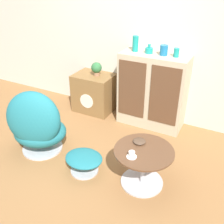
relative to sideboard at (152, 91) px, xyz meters
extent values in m
plane|color=olive|center=(-0.38, -1.47, -0.54)|extent=(12.00, 12.00, 0.00)
cube|color=beige|center=(-0.38, 0.25, 0.76)|extent=(6.40, 0.06, 2.60)
cube|color=tan|center=(0.00, 0.00, 0.00)|extent=(0.95, 0.42, 1.09)
cube|color=brown|center=(-0.24, -0.21, 0.05)|extent=(0.40, 0.01, 0.83)
cube|color=brown|center=(0.24, -0.21, 0.05)|extent=(0.40, 0.01, 0.83)
cube|color=brown|center=(-0.98, -0.02, -0.23)|extent=(0.62, 0.47, 0.62)
cylinder|color=beige|center=(-0.98, -0.26, -0.28)|extent=(0.23, 0.01, 0.23)
cylinder|color=#B7B7BC|center=(-1.04, -1.28, -0.53)|extent=(0.52, 0.52, 0.02)
cylinder|color=#B7B7BC|center=(-1.04, -1.28, -0.48)|extent=(0.06, 0.06, 0.08)
ellipsoid|color=#1E6B75|center=(-1.04, -1.28, -0.28)|extent=(0.82, 0.76, 0.32)
ellipsoid|color=#1E6B75|center=(-1.00, -1.40, -0.01)|extent=(0.77, 0.61, 0.72)
cylinder|color=#B7B7BC|center=(-0.31, -1.40, -0.53)|extent=(0.33, 0.33, 0.02)
cylinder|color=#B7B7BC|center=(-0.31, -1.40, -0.46)|extent=(0.04, 0.04, 0.12)
ellipsoid|color=#1E6B75|center=(-0.31, -1.40, -0.36)|extent=(0.45, 0.38, 0.09)
cylinder|color=#B7B7BC|center=(0.37, -1.26, -0.53)|extent=(0.47, 0.47, 0.02)
cylinder|color=#B7B7BC|center=(0.37, -1.26, -0.32)|extent=(0.04, 0.04, 0.41)
cylinder|color=brown|center=(0.37, -1.26, -0.10)|extent=(0.64, 0.64, 0.02)
cylinder|color=teal|center=(-0.30, 0.00, 0.65)|extent=(0.08, 0.08, 0.21)
cylinder|color=teal|center=(-0.10, 0.00, 0.58)|extent=(0.11, 0.11, 0.08)
cylinder|color=teal|center=(-0.10, 0.00, 0.64)|extent=(0.04, 0.04, 0.05)
cylinder|color=#196699|center=(0.11, 0.00, 0.61)|extent=(0.11, 0.11, 0.14)
cylinder|color=teal|center=(0.28, 0.00, 0.60)|extent=(0.07, 0.07, 0.12)
cylinder|color=#996B4C|center=(-0.92, -0.02, 0.11)|extent=(0.09, 0.09, 0.06)
sphere|color=#2D6638|center=(-0.92, -0.02, 0.21)|extent=(0.17, 0.17, 0.17)
cylinder|color=white|center=(0.30, -1.42, -0.09)|extent=(0.10, 0.10, 0.01)
cylinder|color=white|center=(0.30, -1.42, -0.06)|extent=(0.07, 0.07, 0.06)
ellipsoid|color=#4C3828|center=(0.27, -1.16, -0.08)|extent=(0.14, 0.14, 0.04)
camera|label=1|loc=(1.08, -3.36, 1.58)|focal=42.00mm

